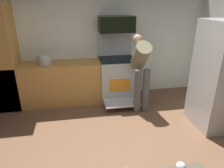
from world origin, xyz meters
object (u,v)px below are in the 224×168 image
wine_glass_extra (181,167)px  stock_pot (44,59)px  oven_range (117,77)px  refrigerator (224,76)px  microwave (116,24)px  person_cook (141,67)px

wine_glass_extra → stock_pot: bearing=112.5°
oven_range → refrigerator: size_ratio=0.81×
microwave → wine_glass_extra: size_ratio=4.57×
stock_pot → oven_range: bearing=-0.6°
person_cook → stock_pot: bearing=163.4°
oven_range → person_cook: (0.37, -0.55, 0.39)m
refrigerator → stock_pot: bearing=156.2°
microwave → stock_pot: size_ratio=2.65×
oven_range → stock_pot: size_ratio=5.35×
oven_range → wine_glass_extra: (-0.18, -3.21, 0.51)m
refrigerator → wine_glass_extra: refrigerator is taller
stock_pot → wine_glass_extra: bearing=-67.5°
wine_glass_extra → refrigerator: bearing=46.3°
oven_range → stock_pot: oven_range is taller
refrigerator → stock_pot: 3.40m
refrigerator → oven_range: bearing=139.5°
person_cook → wine_glass_extra: 2.72m
oven_range → person_cook: bearing=-56.2°
microwave → stock_pot: bearing=-177.0°
person_cook → stock_pot: person_cook is taller
oven_range → wine_glass_extra: size_ratio=9.22×
oven_range → person_cook: same height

